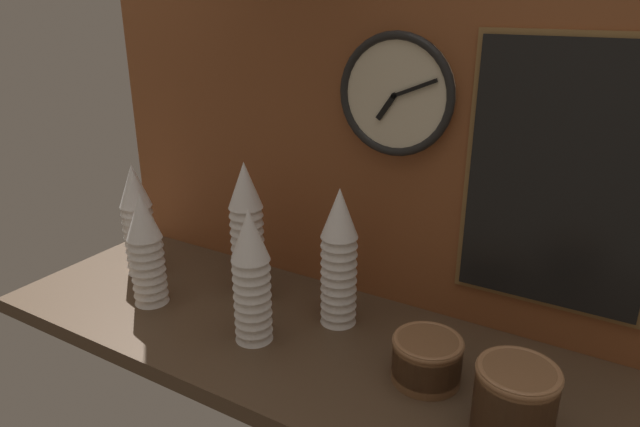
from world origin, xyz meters
The scene contains 11 objects.
ground_plane centered at (0.00, 0.00, -0.02)m, with size 1.60×0.56×0.04m, color #4C3826.
wall_tiled_back centered at (0.00, 0.27, 0.53)m, with size 1.60×0.03×1.05m.
cup_stack_center_left centered at (-0.24, 0.09, 0.18)m, with size 0.09×0.09×0.37m.
cup_stack_far_left centered at (-0.58, 0.03, 0.16)m, with size 0.09×0.09×0.32m.
cup_stack_center centered at (-0.10, -0.08, 0.16)m, with size 0.09×0.09×0.32m.
cup_stack_center_right centered at (0.03, 0.09, 0.17)m, with size 0.09×0.09×0.35m.
cup_stack_left centered at (-0.43, -0.08, 0.15)m, with size 0.09×0.09×0.30m.
bowl_stack_far_right centered at (0.49, -0.10, 0.08)m, with size 0.15×0.15×0.15m.
bowl_stack_right centered at (0.30, -0.02, 0.05)m, with size 0.15×0.15×0.10m.
wall_clock centered at (0.09, 0.23, 0.54)m, with size 0.28×0.03×0.28m.
menu_board centered at (0.47, 0.24, 0.39)m, with size 0.40×0.01×0.59m.
Camera 1 is at (0.62, -0.98, 0.75)m, focal length 32.00 mm.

